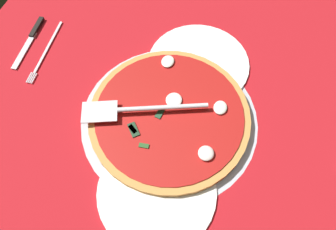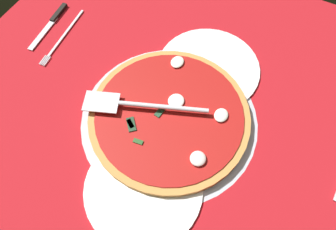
{
  "view_description": "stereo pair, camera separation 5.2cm",
  "coord_description": "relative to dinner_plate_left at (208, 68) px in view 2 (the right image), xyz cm",
  "views": [
    {
      "loc": [
        28.45,
        9.24,
        60.27
      ],
      "look_at": [
        -1.55,
        -0.31,
        1.82
      ],
      "focal_mm": 32.74,
      "sensor_mm": 36.0,
      "label": 1
    },
    {
      "loc": [
        26.48,
        14.04,
        60.27
      ],
      "look_at": [
        -1.55,
        -0.31,
        1.82
      ],
      "focal_mm": 32.74,
      "sensor_mm": 36.0,
      "label": 2
    }
  ],
  "objects": [
    {
      "name": "dinner_plate_left",
      "position": [
        0.0,
        0.0,
        0.0
      ],
      "size": [
        24.57,
        24.57,
        1.0
      ],
      "primitive_type": "cylinder",
      "color": "white",
      "rests_on": "ground_plane"
    },
    {
      "name": "pizza_server",
      "position": [
        18.35,
        -8.27,
        3.75
      ],
      "size": [
        12.38,
        25.91,
        1.0
      ],
      "rotation": [
        0.0,
        0.0,
        5.08
      ],
      "color": "silver",
      "rests_on": "pizza"
    },
    {
      "name": "ground_plane",
      "position": [
        18.18,
        -2.2,
        -0.9
      ],
      "size": [
        108.36,
        108.36,
        0.8
      ],
      "primitive_type": "cube",
      "color": "#AD161D"
    },
    {
      "name": "dinner_plate_right",
      "position": [
        32.7,
        0.3,
        0.0
      ],
      "size": [
        23.37,
        23.37,
        1.0
      ],
      "primitive_type": "cylinder",
      "color": "white",
      "rests_on": "ground_plane"
    },
    {
      "name": "pizza_pan",
      "position": [
        16.63,
        -2.51,
        -0.09
      ],
      "size": [
        38.85,
        38.85,
        0.82
      ],
      "primitive_type": "cylinder",
      "color": "#B1B5C1",
      "rests_on": "ground_plane"
    },
    {
      "name": "place_setting_near",
      "position": [
        6.55,
        -40.17,
        -0.15
      ],
      "size": [
        21.23,
        13.56,
        1.4
      ],
      "rotation": [
        0.0,
        0.0,
        0.09
      ],
      "color": "white",
      "rests_on": "ground_plane"
    },
    {
      "name": "pizza",
      "position": [
        16.6,
        -2.44,
        1.29
      ],
      "size": [
        34.99,
        34.99,
        3.06
      ],
      "color": "#CD8A43",
      "rests_on": "pizza_pan"
    }
  ]
}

